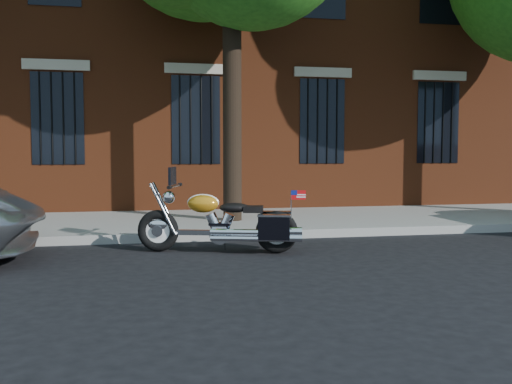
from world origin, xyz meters
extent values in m
plane|color=black|center=(0.00, 0.00, 0.00)|extent=(120.00, 120.00, 0.00)
cube|color=gray|center=(0.00, 1.38, 0.07)|extent=(40.00, 0.16, 0.15)
cube|color=gray|center=(0.00, 3.26, 0.07)|extent=(40.00, 3.60, 0.15)
cube|color=maroon|center=(0.00, 10.06, 6.00)|extent=(26.00, 10.00, 12.00)
cube|color=black|center=(0.00, 5.11, 2.20)|extent=(1.10, 0.14, 2.00)
cube|color=#B2A893|center=(0.00, 5.08, 3.35)|extent=(1.40, 0.20, 0.22)
cylinder|color=black|center=(0.00, 5.03, 2.20)|extent=(0.04, 0.04, 2.00)
cylinder|color=black|center=(0.50, 2.90, 2.50)|extent=(0.36, 0.36, 5.00)
torus|color=black|center=(-0.99, 0.46, 0.31)|extent=(0.63, 0.30, 0.62)
torus|color=black|center=(0.69, -0.02, 0.31)|extent=(0.63, 0.30, 0.62)
cylinder|color=white|center=(-0.99, 0.46, 0.31)|extent=(0.46, 0.18, 0.46)
cylinder|color=white|center=(0.69, -0.02, 0.31)|extent=(0.46, 0.18, 0.46)
ellipsoid|color=white|center=(-0.99, 0.46, 0.41)|extent=(0.34, 0.20, 0.18)
ellipsoid|color=#C77D16|center=(0.69, -0.02, 0.42)|extent=(0.35, 0.21, 0.18)
cube|color=white|center=(-0.15, 0.22, 0.29)|extent=(1.35, 0.47, 0.07)
cylinder|color=white|center=(-0.10, 0.21, 0.28)|extent=(0.33, 0.24, 0.29)
cylinder|color=white|center=(0.29, -0.08, 0.29)|extent=(1.13, 0.40, 0.08)
ellipsoid|color=#C77D16|center=(-0.34, 0.27, 0.72)|extent=(0.51, 0.38, 0.26)
ellipsoid|color=black|center=(0.10, 0.15, 0.66)|extent=(0.50, 0.38, 0.14)
cube|color=black|center=(0.73, 0.22, 0.41)|extent=(0.47, 0.26, 0.35)
cube|color=black|center=(0.60, -0.24, 0.41)|extent=(0.47, 0.26, 0.35)
cylinder|color=white|center=(-0.74, 0.39, 0.98)|extent=(0.23, 0.70, 0.03)
sphere|color=white|center=(-0.83, 0.41, 0.81)|extent=(0.23, 0.23, 0.18)
cube|color=black|center=(-0.78, 0.40, 1.12)|extent=(0.14, 0.36, 0.26)
cube|color=red|center=(0.92, -0.37, 0.88)|extent=(0.20, 0.07, 0.13)
camera|label=1|loc=(-1.20, -8.00, 1.47)|focal=40.00mm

